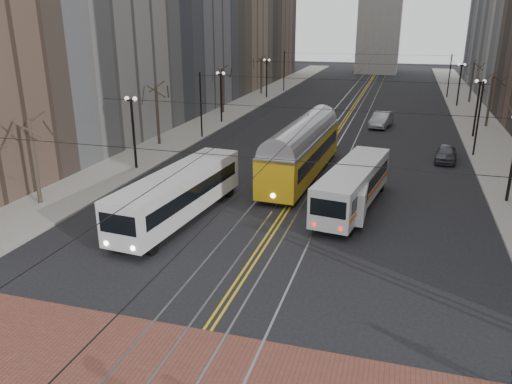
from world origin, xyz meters
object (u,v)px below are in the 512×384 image
Objects in this scene: transit_bus at (179,196)px; sedan_grey at (446,153)px; streetcar at (302,155)px; cargo_van at (351,198)px; rear_bus at (353,188)px; sedan_silver at (381,120)px.

transit_bus is 24.57m from sedan_grey.
transit_bus is at bearing -113.80° from streetcar.
transit_bus is 10.43m from cargo_van.
rear_bus reaches higher than cargo_van.
transit_bus reaches higher than sedan_silver.
streetcar reaches higher than rear_bus.
streetcar reaches higher than cargo_van.
transit_bus is at bearing -145.55° from rear_bus.
cargo_van is 16.25m from sedan_grey.
streetcar is (5.33, 10.60, 0.23)m from transit_bus.
streetcar reaches higher than sedan_silver.
cargo_van is (9.83, 3.47, -0.35)m from transit_bus.
cargo_van is at bearing -54.82° from streetcar.
cargo_van is 1.03× the size of sedan_silver.
cargo_van reaches higher than sedan_grey.
rear_bus is 15.09m from sedan_grey.
sedan_silver is (10.19, 31.61, -0.66)m from transit_bus.
sedan_grey is (6.47, 13.61, -0.71)m from rear_bus.
streetcar is at bearing -137.65° from sedan_grey.
transit_bus reaches higher than cargo_van.
rear_bus reaches higher than sedan_grey.
streetcar is at bearing -93.43° from sedan_silver.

